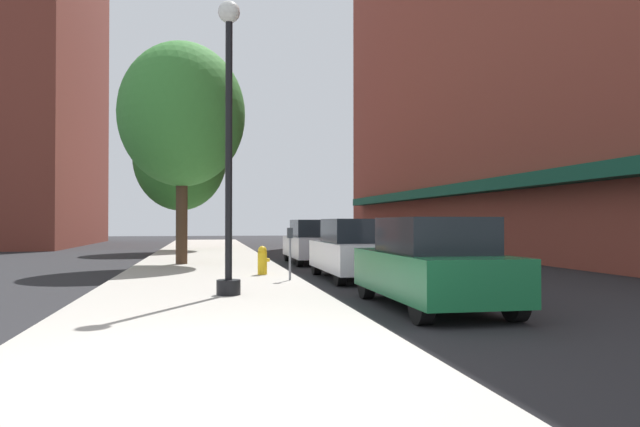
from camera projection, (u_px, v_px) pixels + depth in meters
ground_plane at (305, 260)px, 24.64m from camera, size 90.00×90.00×0.00m
sidewalk_slab at (206, 259)px, 24.88m from camera, size 4.80×50.00×0.12m
building_far_background at (41, 93)px, 40.65m from camera, size 6.80×18.00×20.68m
lamppost at (229, 141)px, 12.03m from camera, size 0.48×0.48×5.90m
fire_hydrant at (262, 260)px, 16.62m from camera, size 0.33×0.26×0.79m
parking_meter_near at (290, 247)px, 15.03m from camera, size 0.14×0.09×1.31m
tree_near at (182, 115)px, 20.92m from camera, size 4.37×4.37×7.73m
tree_mid at (180, 158)px, 31.57m from camera, size 4.84×4.84×7.63m
car_green at (432, 264)px, 10.86m from camera, size 1.80×4.30×1.66m
car_white at (355, 250)px, 16.42m from camera, size 1.80×4.30×1.66m
car_silver at (314, 242)px, 22.76m from camera, size 1.80×4.30×1.66m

